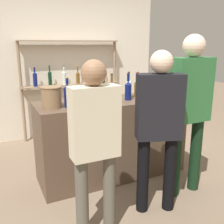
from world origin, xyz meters
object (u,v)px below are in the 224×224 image
Objects in this scene: counter_bottle_0 at (129,88)px; counter_bottle_2 at (112,91)px; counter_bottle_1 at (137,88)px; customer_center at (159,122)px; wine_glass at (68,93)px; customer_right at (190,104)px; counter_bottle_5 at (104,95)px; ice_bucket at (51,97)px; counter_bottle_3 at (68,95)px; customer_left at (95,138)px; counter_bottle_4 at (128,90)px; cork_jar at (140,89)px.

counter_bottle_2 is at bearing -161.04° from counter_bottle_0.
customer_center is at bearing -108.77° from counter_bottle_1.
customer_right is at bearing -38.71° from wine_glass.
counter_bottle_5 is at bearing -157.03° from counter_bottle_1.
counter_bottle_1 is at bearing 6.88° from ice_bucket.
counter_bottle_3 is at bearing 61.17° from customer_right.
customer_right reaches higher than counter_bottle_5.
ice_bucket is 0.13× the size of customer_right.
counter_bottle_2 is 0.74m from ice_bucket.
customer_center is at bearing -82.61° from counter_bottle_2.
customer_right is (1.20, 0.23, 0.13)m from customer_left.
counter_bottle_0 is at bearing 57.89° from counter_bottle_4.
counter_bottle_2 is at bearing 177.42° from counter_bottle_4.
customer_right reaches higher than counter_bottle_3.
counter_bottle_3 is at bearing -14.18° from ice_bucket.
cork_jar is 0.09× the size of customer_center.
wine_glass is 1.03× the size of cork_jar.
counter_bottle_0 reaches higher than cork_jar.
counter_bottle_4 reaches higher than ice_bucket.
wine_glass is 0.67× the size of ice_bucket.
cork_jar is 0.95m from customer_right.
counter_bottle_0 is 0.51m from counter_bottle_5.
counter_bottle_5 reaches higher than wine_glass.
cork_jar is 1.18m from customer_center.
counter_bottle_4 is 0.19× the size of customer_right.
counter_bottle_1 is 0.25m from counter_bottle_4.
counter_bottle_3 is (-0.57, -0.06, 0.01)m from counter_bottle_2.
wine_glass is at bearing -5.10° from customer_left.
customer_right is (0.17, -0.82, -0.07)m from counter_bottle_1.
customer_center is 0.53m from customer_right.
ice_bucket is at bearing 165.82° from counter_bottle_3.
counter_bottle_4 is at bearing -147.58° from counter_bottle_1.
counter_bottle_0 is 0.15m from counter_bottle_1.
counter_bottle_4 is (0.79, 0.05, -0.01)m from counter_bottle_3.
counter_bottle_0 is 1.01× the size of counter_bottle_3.
counter_bottle_0 is 1.06× the size of counter_bottle_5.
cork_jar is at bearing -2.19° from customer_center.
counter_bottle_2 is at bearing -32.55° from customer_left.
counter_bottle_3 is 1.16m from cork_jar.
wine_glass is (-0.92, 0.06, -0.01)m from counter_bottle_1.
customer_center is at bearing -59.80° from wine_glass.
counter_bottle_2 is 0.21× the size of customer_center.
customer_left is (-0.02, -0.86, -0.21)m from counter_bottle_3.
cork_jar is at bearing 15.66° from counter_bottle_3.
counter_bottle_5 is at bearing -28.15° from customer_left.
wine_glass is 0.09× the size of customer_right.
counter_bottle_4 reaches higher than counter_bottle_5.
counter_bottle_1 is 0.45m from counter_bottle_2.
customer_center reaches higher than ice_bucket.
counter_bottle_5 is (-0.45, -0.23, -0.01)m from counter_bottle_0.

